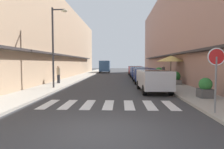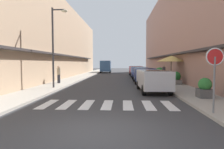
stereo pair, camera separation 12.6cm
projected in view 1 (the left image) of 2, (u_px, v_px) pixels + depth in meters
The scene contains 19 objects.
ground_plane at pixel (116, 79), 23.89m from camera, with size 100.78×100.78×0.00m, color #38383A.
sidewalk_left at pixel (74, 79), 24.10m from camera, with size 2.31×64.14×0.12m, color #9E998E.
sidewalk_right at pixel (158, 79), 23.67m from camera, with size 2.31×64.14×0.12m, color #9E998E.
building_row_left at pixel (47, 41), 25.27m from camera, with size 5.50×43.23×9.40m.
building_row_right at pixel (187, 32), 24.48m from camera, with size 5.50×43.23×11.43m.
crosswalk at pixel (109, 105), 9.45m from camera, with size 6.15×2.20×0.01m.
parked_car_near at pixel (153, 78), 13.53m from camera, with size 1.92×4.40×1.47m.
parked_car_mid at pixel (143, 74), 19.56m from camera, with size 1.82×4.37×1.47m.
parked_car_far at pixel (138, 71), 25.06m from camera, with size 1.83×4.39×1.47m.
parked_car_distant at pixel (135, 70), 30.91m from camera, with size 1.91×4.17×1.47m.
delivery_van at pixel (105, 66), 40.36m from camera, with size 2.11×5.45×2.37m.
round_street_sign at pixel (216, 63), 7.38m from camera, with size 0.65×0.07×2.39m.
street_lamp at pixel (55, 40), 14.90m from camera, with size 1.19×0.28×5.87m.
cafe_umbrella at pixel (171, 59), 18.86m from camera, with size 2.69×2.69×2.51m.
planter_corner at pixel (205, 88), 10.70m from camera, with size 0.71×0.71×1.05m.
planter_midblock at pixel (176, 78), 17.46m from camera, with size 0.83×0.83×1.09m.
planter_far at pixel (159, 73), 24.14m from camera, with size 1.00×1.00×1.29m.
pedestrian_walking_near at pixel (163, 72), 22.77m from camera, with size 0.34×0.34×1.55m.
pedestrian_walking_far at pixel (58, 74), 18.33m from camera, with size 0.34×0.34×1.57m.
Camera 1 is at (0.56, -5.49, 1.96)m, focal length 32.50 mm.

